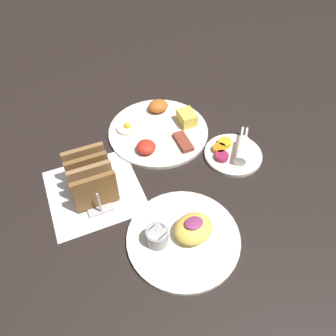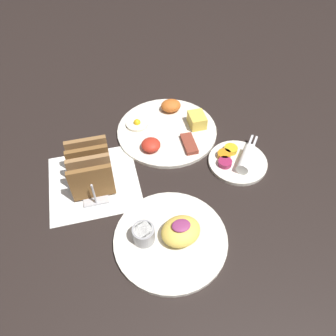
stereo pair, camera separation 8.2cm
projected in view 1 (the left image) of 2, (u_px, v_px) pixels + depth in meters
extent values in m
plane|color=black|center=(166.00, 173.00, 0.85)|extent=(3.00, 3.00, 0.00)
cube|color=white|center=(95.00, 191.00, 0.81)|extent=(0.22, 0.22, 0.00)
cylinder|color=silver|center=(158.00, 131.00, 0.94)|extent=(0.29, 0.29, 0.01)
cube|color=#E5C64C|center=(187.00, 118.00, 0.95)|extent=(0.04, 0.06, 0.04)
ellipsoid|color=#C66023|center=(158.00, 106.00, 0.98)|extent=(0.06, 0.05, 0.03)
cylinder|color=#F4EACC|center=(128.00, 128.00, 0.94)|extent=(0.06, 0.06, 0.01)
sphere|color=yellow|center=(127.00, 126.00, 0.94)|extent=(0.02, 0.02, 0.02)
ellipsoid|color=red|center=(146.00, 147.00, 0.87)|extent=(0.05, 0.05, 0.03)
cube|color=brown|center=(183.00, 142.00, 0.90)|extent=(0.03, 0.08, 0.01)
cylinder|color=silver|center=(233.00, 155.00, 0.88)|extent=(0.15, 0.15, 0.01)
cylinder|color=gold|center=(225.00, 143.00, 0.89)|extent=(0.04, 0.04, 0.01)
cylinder|color=orange|center=(219.00, 149.00, 0.88)|extent=(0.04, 0.04, 0.01)
cylinder|color=#99234C|center=(222.00, 157.00, 0.86)|extent=(0.04, 0.04, 0.01)
cylinder|color=white|center=(241.00, 151.00, 0.86)|extent=(0.08, 0.09, 0.03)
cube|color=silver|center=(242.00, 133.00, 0.91)|extent=(0.04, 0.04, 0.00)
cube|color=silver|center=(246.00, 134.00, 0.90)|extent=(0.04, 0.04, 0.00)
cylinder|color=silver|center=(183.00, 238.00, 0.72)|extent=(0.25, 0.25, 0.01)
ellipsoid|color=#EAC651|center=(193.00, 229.00, 0.70)|extent=(0.10, 0.09, 0.04)
ellipsoid|color=#8C3366|center=(194.00, 223.00, 0.69)|extent=(0.04, 0.03, 0.01)
cylinder|color=#99999E|center=(157.00, 237.00, 0.69)|extent=(0.05, 0.05, 0.04)
cylinder|color=white|center=(157.00, 233.00, 0.68)|extent=(0.04, 0.04, 0.01)
cube|color=#B7B7BC|center=(94.00, 190.00, 0.80)|extent=(0.06, 0.15, 0.01)
cube|color=brown|center=(96.00, 192.00, 0.73)|extent=(0.10, 0.01, 0.10)
cube|color=olive|center=(92.00, 182.00, 0.75)|extent=(0.10, 0.01, 0.10)
cube|color=brown|center=(89.00, 172.00, 0.77)|extent=(0.10, 0.01, 0.10)
cube|color=olive|center=(86.00, 163.00, 0.79)|extent=(0.10, 0.01, 0.10)
cylinder|color=#B7B7BC|center=(99.00, 203.00, 0.73)|extent=(0.01, 0.01, 0.07)
cylinder|color=#B7B7BC|center=(85.00, 160.00, 0.82)|extent=(0.01, 0.01, 0.07)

